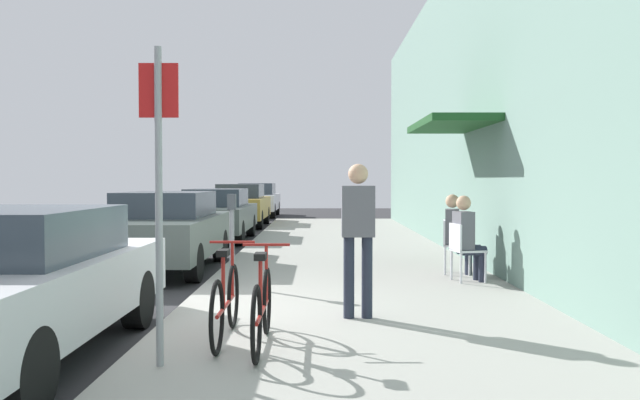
% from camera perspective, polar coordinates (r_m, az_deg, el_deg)
% --- Properties ---
extents(ground_plane, '(60.00, 60.00, 0.00)m').
position_cam_1_polar(ground_plane, '(7.79, -13.13, -10.45)').
color(ground_plane, '#2D2D30').
extents(sidewalk_slab, '(4.50, 32.00, 0.12)m').
position_cam_1_polar(sidewalk_slab, '(9.57, 3.03, -7.75)').
color(sidewalk_slab, '#9E9B93').
rests_on(sidewalk_slab, ground_plane).
extents(building_facade, '(1.40, 32.00, 6.32)m').
position_cam_1_polar(building_facade, '(9.99, 17.14, 10.40)').
color(building_facade, gray).
rests_on(building_facade, ground_plane).
extents(parked_car_0, '(1.80, 4.40, 1.38)m').
position_cam_1_polar(parked_car_0, '(6.50, -26.03, -6.56)').
color(parked_car_0, '#B7B7BC').
rests_on(parked_car_0, ground_plane).
extents(parked_car_1, '(1.80, 4.40, 1.43)m').
position_cam_1_polar(parked_car_1, '(12.06, -13.72, -2.55)').
color(parked_car_1, '#47514C').
rests_on(parked_car_1, ground_plane).
extents(parked_car_2, '(1.80, 4.40, 1.40)m').
position_cam_1_polar(parked_car_2, '(17.72, -9.36, -1.20)').
color(parked_car_2, '#47514C').
rests_on(parked_car_2, ground_plane).
extents(parked_car_3, '(1.80, 4.40, 1.50)m').
position_cam_1_polar(parked_car_3, '(23.00, -7.26, -0.41)').
color(parked_car_3, '#A58433').
rests_on(parked_car_3, ground_plane).
extents(parked_car_4, '(1.80, 4.40, 1.50)m').
position_cam_1_polar(parked_car_4, '(29.08, -5.78, 0.05)').
color(parked_car_4, silver).
rests_on(parked_car_4, ground_plane).
extents(parking_meter, '(0.12, 0.10, 1.32)m').
position_cam_1_polar(parking_meter, '(9.34, -8.00, -2.88)').
color(parking_meter, slate).
rests_on(parking_meter, sidewalk_slab).
extents(street_sign, '(0.32, 0.06, 2.60)m').
position_cam_1_polar(street_sign, '(5.42, -14.24, 1.68)').
color(street_sign, gray).
rests_on(street_sign, sidewalk_slab).
extents(bicycle_0, '(0.46, 1.71, 0.90)m').
position_cam_1_polar(bicycle_0, '(6.28, -8.53, -8.92)').
color(bicycle_0, black).
rests_on(bicycle_0, sidewalk_slab).
extents(bicycle_1, '(0.46, 1.71, 0.90)m').
position_cam_1_polar(bicycle_1, '(5.97, -5.35, -9.47)').
color(bicycle_1, black).
rests_on(bicycle_1, sidewalk_slab).
extents(cafe_chair_0, '(0.51, 0.51, 0.87)m').
position_cam_1_polar(cafe_chair_0, '(9.96, 12.26, -4.14)').
color(cafe_chair_0, silver).
rests_on(cafe_chair_0, sidewalk_slab).
extents(seated_patron_0, '(0.47, 0.42, 1.29)m').
position_cam_1_polar(seated_patron_0, '(9.96, 12.59, -3.03)').
color(seated_patron_0, '#232838').
rests_on(seated_patron_0, sidewalk_slab).
extents(cafe_chair_1, '(0.52, 0.52, 0.87)m').
position_cam_1_polar(cafe_chair_1, '(10.76, 11.31, -3.69)').
color(cafe_chair_1, silver).
rests_on(cafe_chair_1, sidewalk_slab).
extents(seated_patron_1, '(0.48, 0.42, 1.29)m').
position_cam_1_polar(seated_patron_1, '(10.74, 11.63, -2.67)').
color(seated_patron_1, '#232838').
rests_on(seated_patron_1, sidewalk_slab).
extents(pedestrian_standing, '(0.36, 0.22, 1.70)m').
position_cam_1_polar(pedestrian_standing, '(7.13, 3.13, -2.44)').
color(pedestrian_standing, '#232838').
rests_on(pedestrian_standing, sidewalk_slab).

